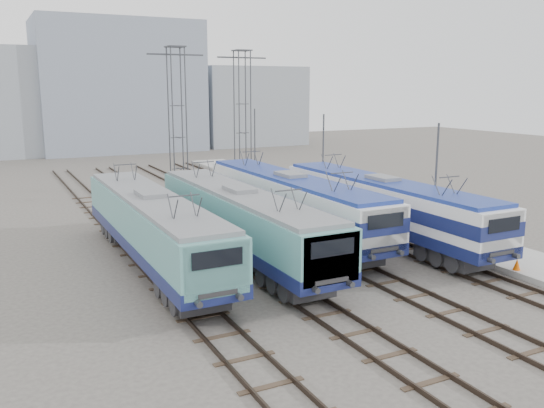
{
  "coord_description": "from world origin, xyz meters",
  "views": [
    {
      "loc": [
        -13.93,
        -22.34,
        8.94
      ],
      "look_at": [
        0.82,
        7.0,
        2.25
      ],
      "focal_mm": 38.0,
      "sensor_mm": 36.0,
      "label": 1
    }
  ],
  "objects_px": {
    "locomotive_far_right": "(384,203)",
    "safety_cone": "(517,264)",
    "catenary_tower_west": "(177,117)",
    "mast_front": "(435,186)",
    "locomotive_far_left": "(153,225)",
    "catenary_tower_east": "(243,114)",
    "locomotive_center_left": "(242,219)",
    "mast_mid": "(323,161)",
    "mast_rear": "(255,147)",
    "locomotive_center_right": "(292,200)"
  },
  "relations": [
    {
      "from": "locomotive_center_left",
      "to": "mast_front",
      "type": "relative_size",
      "value": 2.55
    },
    {
      "from": "locomotive_far_left",
      "to": "catenary_tower_east",
      "type": "relative_size",
      "value": 1.5
    },
    {
      "from": "mast_rear",
      "to": "locomotive_far_left",
      "type": "bearing_deg",
      "value": -126.31
    },
    {
      "from": "catenary_tower_west",
      "to": "locomotive_far_right",
      "type": "bearing_deg",
      "value": -69.22
    },
    {
      "from": "catenary_tower_west",
      "to": "safety_cone",
      "type": "xyz_separation_m",
      "value": [
        8.5,
        -25.96,
        -6.07
      ]
    },
    {
      "from": "catenary_tower_west",
      "to": "mast_mid",
      "type": "height_order",
      "value": "catenary_tower_west"
    },
    {
      "from": "catenary_tower_east",
      "to": "locomotive_far_left",
      "type": "bearing_deg",
      "value": -125.04
    },
    {
      "from": "locomotive_center_left",
      "to": "mast_mid",
      "type": "relative_size",
      "value": 2.55
    },
    {
      "from": "mast_mid",
      "to": "locomotive_center_right",
      "type": "bearing_deg",
      "value": -133.16
    },
    {
      "from": "locomotive_far_left",
      "to": "catenary_tower_east",
      "type": "xyz_separation_m",
      "value": [
        13.25,
        18.89,
        4.4
      ]
    },
    {
      "from": "mast_mid",
      "to": "mast_rear",
      "type": "distance_m",
      "value": 12.0
    },
    {
      "from": "locomotive_far_right",
      "to": "locomotive_center_right",
      "type": "bearing_deg",
      "value": 146.18
    },
    {
      "from": "locomotive_far_left",
      "to": "catenary_tower_east",
      "type": "height_order",
      "value": "catenary_tower_east"
    },
    {
      "from": "safety_cone",
      "to": "locomotive_center_right",
      "type": "bearing_deg",
      "value": 119.18
    },
    {
      "from": "mast_front",
      "to": "catenary_tower_west",
      "type": "bearing_deg",
      "value": 113.27
    },
    {
      "from": "catenary_tower_east",
      "to": "safety_cone",
      "type": "distance_m",
      "value": 28.68
    },
    {
      "from": "locomotive_far_right",
      "to": "catenary_tower_east",
      "type": "xyz_separation_m",
      "value": [
        -0.25,
        19.78,
        4.36
      ]
    },
    {
      "from": "locomotive_far_right",
      "to": "safety_cone",
      "type": "height_order",
      "value": "locomotive_far_right"
    },
    {
      "from": "locomotive_center_left",
      "to": "catenary_tower_west",
      "type": "bearing_deg",
      "value": 82.71
    },
    {
      "from": "catenary_tower_west",
      "to": "mast_mid",
      "type": "bearing_deg",
      "value": -42.93
    },
    {
      "from": "mast_rear",
      "to": "safety_cone",
      "type": "xyz_separation_m",
      "value": [
        -0.1,
        -29.96,
        -2.93
      ]
    },
    {
      "from": "catenary_tower_west",
      "to": "catenary_tower_east",
      "type": "bearing_deg",
      "value": 17.1
    },
    {
      "from": "locomotive_far_right",
      "to": "safety_cone",
      "type": "bearing_deg",
      "value": -77.92
    },
    {
      "from": "catenary_tower_east",
      "to": "mast_mid",
      "type": "relative_size",
      "value": 1.71
    },
    {
      "from": "catenary_tower_west",
      "to": "mast_front",
      "type": "height_order",
      "value": "catenary_tower_west"
    },
    {
      "from": "locomotive_far_right",
      "to": "mast_mid",
      "type": "bearing_deg",
      "value": 79.29
    },
    {
      "from": "locomotive_far_left",
      "to": "mast_rear",
      "type": "xyz_separation_m",
      "value": [
        15.35,
        20.89,
        1.26
      ]
    },
    {
      "from": "locomotive_far_left",
      "to": "catenary_tower_east",
      "type": "distance_m",
      "value": 23.49
    },
    {
      "from": "catenary_tower_west",
      "to": "mast_front",
      "type": "xyz_separation_m",
      "value": [
        8.6,
        -20.0,
        -3.14
      ]
    },
    {
      "from": "locomotive_far_right",
      "to": "mast_rear",
      "type": "distance_m",
      "value": 21.9
    },
    {
      "from": "locomotive_far_right",
      "to": "mast_rear",
      "type": "bearing_deg",
      "value": 85.15
    },
    {
      "from": "locomotive_center_left",
      "to": "mast_rear",
      "type": "distance_m",
      "value": 24.19
    },
    {
      "from": "locomotive_center_left",
      "to": "locomotive_center_right",
      "type": "relative_size",
      "value": 0.97
    },
    {
      "from": "mast_mid",
      "to": "locomotive_far_right",
      "type": "bearing_deg",
      "value": -100.71
    },
    {
      "from": "catenary_tower_west",
      "to": "locomotive_far_left",
      "type": "bearing_deg",
      "value": -111.78
    },
    {
      "from": "locomotive_center_right",
      "to": "mast_front",
      "type": "xyz_separation_m",
      "value": [
        6.35,
        -5.23,
        1.16
      ]
    },
    {
      "from": "locomotive_center_right",
      "to": "mast_mid",
      "type": "height_order",
      "value": "mast_mid"
    },
    {
      "from": "locomotive_far_right",
      "to": "mast_front",
      "type": "height_order",
      "value": "mast_front"
    },
    {
      "from": "locomotive_far_left",
      "to": "mast_rear",
      "type": "bearing_deg",
      "value": 53.69
    },
    {
      "from": "locomotive_center_left",
      "to": "locomotive_center_right",
      "type": "xyz_separation_m",
      "value": [
        4.5,
        2.82,
        0.11
      ]
    },
    {
      "from": "catenary_tower_east",
      "to": "mast_mid",
      "type": "xyz_separation_m",
      "value": [
        2.1,
        -10.0,
        -3.14
      ]
    },
    {
      "from": "locomotive_center_left",
      "to": "catenary_tower_east",
      "type": "relative_size",
      "value": 1.49
    },
    {
      "from": "mast_front",
      "to": "safety_cone",
      "type": "xyz_separation_m",
      "value": [
        -0.1,
        -5.96,
        -2.93
      ]
    },
    {
      "from": "locomotive_far_right",
      "to": "locomotive_center_left",
      "type": "bearing_deg",
      "value": 178.75
    },
    {
      "from": "locomotive_far_right",
      "to": "mast_front",
      "type": "relative_size",
      "value": 2.55
    },
    {
      "from": "locomotive_far_left",
      "to": "mast_mid",
      "type": "distance_m",
      "value": 17.78
    },
    {
      "from": "locomotive_center_left",
      "to": "safety_cone",
      "type": "bearing_deg",
      "value": -37.92
    },
    {
      "from": "catenary_tower_east",
      "to": "mast_mid",
      "type": "bearing_deg",
      "value": -78.14
    },
    {
      "from": "locomotive_center_right",
      "to": "catenary_tower_east",
      "type": "distance_m",
      "value": 17.83
    },
    {
      "from": "safety_cone",
      "to": "locomotive_far_left",
      "type": "bearing_deg",
      "value": 149.25
    }
  ]
}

